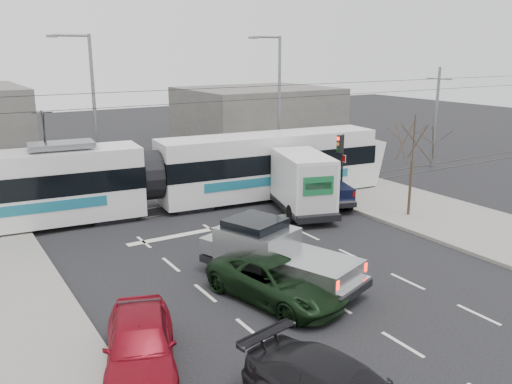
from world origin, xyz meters
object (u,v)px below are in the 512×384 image
box_truck (299,183)px  red_car (140,344)px  silver_pickup (272,253)px  street_lamp_near (277,98)px  street_lamp_far (91,104)px  traffic_signal (341,153)px  green_car (277,280)px  tram (149,176)px  navy_pickup (320,182)px  bare_tree (414,143)px

box_truck → red_car: size_ratio=1.46×
silver_pickup → box_truck: 8.94m
street_lamp_near → street_lamp_far: size_ratio=1.00×
traffic_signal → box_truck: traffic_signal is taller
silver_pickup → green_car: size_ratio=1.27×
street_lamp_far → box_truck: bearing=-51.9°
tram → green_car: 11.89m
traffic_signal → navy_pickup: bearing=143.8°
traffic_signal → green_car: bearing=-139.5°
silver_pickup → street_lamp_near: bearing=36.0°
silver_pickup → navy_pickup: 11.08m
traffic_signal → street_lamp_far: 14.47m
box_truck → navy_pickup: (2.10, 0.94, -0.46)m
traffic_signal → navy_pickup: traffic_signal is taller
bare_tree → green_car: (-10.79, -4.24, -3.08)m
street_lamp_near → street_lamp_far: (-11.50, 2.00, 0.00)m
street_lamp_far → red_car: (-4.31, -19.28, -4.34)m
tram → navy_pickup: (8.73, -2.96, -0.82)m
box_truck → navy_pickup: bearing=41.4°
bare_tree → red_car: bare_tree is taller
street_lamp_near → box_truck: 9.40m
silver_pickup → green_car: 1.54m
bare_tree → street_lamp_near: street_lamp_near is taller
box_truck → green_car: 10.41m
traffic_signal → silver_pickup: traffic_signal is taller
red_car → street_lamp_far: bearing=96.9°
bare_tree → tram: bearing=144.7°
street_lamp_far → silver_pickup: (1.69, -16.42, -4.00)m
green_car → tram: bearing=77.0°
silver_pickup → red_car: silver_pickup is taller
street_lamp_far → box_truck: street_lamp_far is taller
bare_tree → green_car: size_ratio=0.98×
green_car → navy_pickup: bearing=32.5°
navy_pickup → red_car: size_ratio=1.23×
tram → silver_pickup: 10.56m
street_lamp_far → box_truck: (7.70, -9.82, -3.56)m
street_lamp_near → red_car: bearing=-132.5°
tram → box_truck: size_ratio=4.00×
red_car → green_car: bearing=35.7°
box_truck → street_lamp_far: bearing=145.3°
tram → box_truck: (6.63, -3.90, -0.36)m
silver_pickup → box_truck: size_ratio=0.98×
green_car → red_car: bearing=-176.5°
box_truck → green_car: bearing=-113.0°
silver_pickup → navy_pickup: bearing=23.2°
street_lamp_near → street_lamp_far: 11.67m
bare_tree → street_lamp_near: size_ratio=0.56×
bare_tree → silver_pickup: bearing=-163.9°
green_car → box_truck: bearing=37.1°
tram → silver_pickup: (0.63, -10.51, -0.80)m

